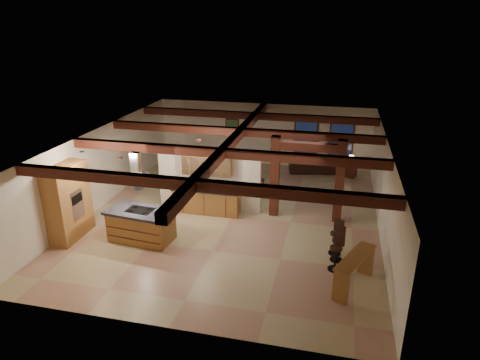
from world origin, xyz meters
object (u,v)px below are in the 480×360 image
object	(u,v)px
sofa	(313,166)
bar_counter	(355,267)
dining_table	(234,184)
kitchen_island	(141,225)

from	to	relation	value
sofa	bar_counter	bearing A→B (deg)	90.38
sofa	bar_counter	xyz separation A→B (m)	(1.69, -8.72, 0.32)
dining_table	sofa	xyz separation A→B (m)	(2.93, 3.07, -0.03)
kitchen_island	sofa	size ratio (longest dim) A/B	1.04
dining_table	sofa	size ratio (longest dim) A/B	0.92
kitchen_island	sofa	distance (m)	8.99
kitchen_island	bar_counter	xyz separation A→B (m)	(6.51, -1.13, 0.10)
dining_table	bar_counter	world-z (taller)	bar_counter
dining_table	sofa	distance (m)	4.24
kitchen_island	bar_counter	size ratio (longest dim) A/B	1.23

